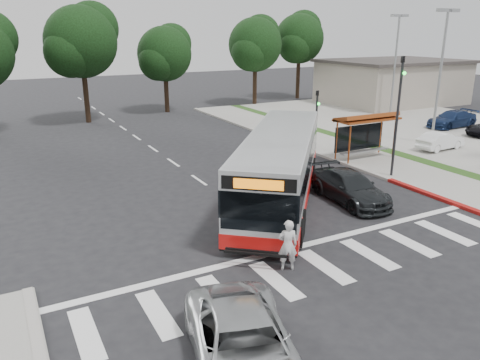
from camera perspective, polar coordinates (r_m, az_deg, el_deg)
ground at (r=20.38m, az=1.66°, el=-4.58°), size 140.00×140.00×0.00m
sidewalk_east at (r=32.66m, az=11.60°, el=3.81°), size 4.00×40.00×0.12m
curb_east at (r=31.45m, az=8.77°, el=3.46°), size 0.30×40.00×0.15m
curb_east_red at (r=24.54m, az=22.73°, el=-1.88°), size 0.32×6.00×0.15m
parking_lot at (r=42.44m, az=22.59°, el=5.98°), size 18.00×36.00×0.10m
commercial_building at (r=55.23m, az=18.03°, el=11.19°), size 14.00×10.00×4.40m
building_roof_cap at (r=55.05m, az=18.27°, el=13.61°), size 14.60×10.60×0.30m
crosswalk_ladder at (r=16.63m, az=10.32°, el=-10.30°), size 18.00×2.60×0.01m
bus_shelter at (r=29.93m, az=15.08°, el=6.79°), size 4.20×1.60×2.86m
traffic_signal_ne_tall at (r=26.32m, az=18.74°, el=8.40°), size 0.18×0.37×6.50m
traffic_signal_ne_short at (r=31.70m, az=9.32°, el=7.99°), size 0.18×0.37×4.00m
lot_light_front at (r=35.38m, az=23.41°, el=13.40°), size 1.90×0.35×9.01m
lot_light_mid at (r=46.51m, az=18.51°, el=14.65°), size 1.90×0.35×9.01m
tree_ne_a at (r=51.20m, az=1.90°, el=16.27°), size 6.16×5.74×9.30m
tree_ne_b at (r=56.63m, az=7.28°, el=16.83°), size 6.16×5.74×10.02m
tree_north_a at (r=43.08m, az=-18.76°, el=15.80°), size 6.60×6.15×10.17m
tree_north_b at (r=47.07m, az=-9.12°, el=15.04°), size 5.72×5.33×8.43m
transit_bus at (r=21.93m, az=4.91°, el=1.53°), size 10.19×11.56×3.28m
pedestrian at (r=15.88m, az=5.83°, el=-7.89°), size 0.77×0.66×1.80m
dark_sedan at (r=22.62m, az=13.24°, el=-0.87°), size 2.41×4.99×1.40m
silver_suv_south at (r=11.55m, az=0.53°, el=-19.76°), size 3.74×5.66×1.45m
parked_car_1 at (r=34.18m, az=23.24°, el=4.43°), size 3.70×1.51×1.19m
parked_car_3 at (r=42.54m, az=24.42°, el=6.78°), size 4.70×2.00×1.35m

